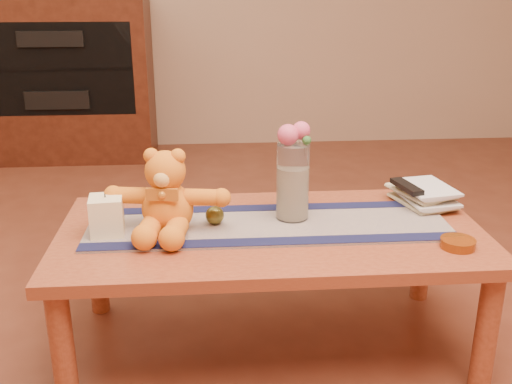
{
  "coord_description": "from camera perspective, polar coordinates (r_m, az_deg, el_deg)",
  "views": [
    {
      "loc": [
        -0.19,
        -1.82,
        1.24
      ],
      "look_at": [
        -0.05,
        0.0,
        0.58
      ],
      "focal_mm": 42.15,
      "sensor_mm": 36.0,
      "label": 1
    }
  ],
  "objects": [
    {
      "name": "book_top",
      "position": [
        2.21,
        14.05,
        0.16
      ],
      "size": [
        0.2,
        0.25,
        0.02
      ],
      "primitive_type": "imported",
      "rotation": [
        0.0,
        0.0,
        0.17
      ],
      "color": "beige",
      "rests_on": "book_upper"
    },
    {
      "name": "persian_runner",
      "position": [
        2.01,
        1.22,
        -3.12
      ],
      "size": [
        1.2,
        0.36,
        0.01
      ],
      "primitive_type": "cube",
      "rotation": [
        0.0,
        0.0,
        -0.0
      ],
      "color": "#1E1C4F",
      "rests_on": "coffee_table_top"
    },
    {
      "name": "glass_vase",
      "position": [
        2.02,
        3.5,
        0.98
      ],
      "size": [
        0.11,
        0.11,
        0.26
      ],
      "primitive_type": "cylinder",
      "color": "silver",
      "rests_on": "persian_runner"
    },
    {
      "name": "book_lower",
      "position": [
        2.22,
        14.02,
        -0.77
      ],
      "size": [
        0.19,
        0.24,
        0.02
      ],
      "primitive_type": "imported",
      "rotation": [
        0.0,
        0.0,
        0.14
      ],
      "color": "beige",
      "rests_on": "book_bottom"
    },
    {
      "name": "teddy_bear",
      "position": [
        1.95,
        -8.46,
        0.02
      ],
      "size": [
        0.42,
        0.37,
        0.26
      ],
      "primitive_type": null,
      "rotation": [
        0.0,
        0.0,
        -0.15
      ],
      "color": "orange",
      "rests_on": "persian_runner"
    },
    {
      "name": "blue_flower_side",
      "position": [
        1.99,
        2.66,
        5.23
      ],
      "size": [
        0.04,
        0.04,
        0.04
      ],
      "primitive_type": "sphere",
      "color": "#4A62A0",
      "rests_on": "glass_vase"
    },
    {
      "name": "floor",
      "position": [
        2.21,
        1.33,
        -14.25
      ],
      "size": [
        5.5,
        5.5,
        0.0
      ],
      "primitive_type": "plane",
      "color": "#552618",
      "rests_on": "ground"
    },
    {
      "name": "stereo_upper",
      "position": [
        4.31,
        -18.54,
        13.77
      ],
      "size": [
        0.42,
        0.28,
        0.1
      ],
      "primitive_type": "cube",
      "color": "black",
      "rests_on": "media_cabinet"
    },
    {
      "name": "cabinet_cavity",
      "position": [
        4.23,
        -18.57,
        10.96
      ],
      "size": [
        1.02,
        0.03,
        0.61
      ],
      "primitive_type": "cube",
      "color": "black",
      "rests_on": "media_cabinet"
    },
    {
      "name": "table_leg_br",
      "position": [
        2.49,
        15.54,
        -5.44
      ],
      "size": [
        0.07,
        0.07,
        0.41
      ],
      "primitive_type": "cylinder",
      "color": "maroon",
      "rests_on": "floor"
    },
    {
      "name": "media_cabinet",
      "position": [
        4.47,
        -17.73,
        10.04
      ],
      "size": [
        1.2,
        0.5,
        1.1
      ],
      "primitive_type": "cube",
      "color": "black",
      "rests_on": "floor"
    },
    {
      "name": "tv_remote",
      "position": [
        2.2,
        14.1,
        0.52
      ],
      "size": [
        0.08,
        0.17,
        0.02
      ],
      "primitive_type": "cube",
      "rotation": [
        0.0,
        0.0,
        0.23
      ],
      "color": "black",
      "rests_on": "book_top"
    },
    {
      "name": "amber_dish",
      "position": [
        1.95,
        18.61,
        -4.64
      ],
      "size": [
        0.14,
        0.14,
        0.03
      ],
      "primitive_type": "cylinder",
      "rotation": [
        0.0,
        0.0,
        -0.32
      ],
      "color": "#BF5914",
      "rests_on": "coffee_table_top"
    },
    {
      "name": "book_upper",
      "position": [
        2.22,
        13.72,
        -0.28
      ],
      "size": [
        0.23,
        0.26,
        0.02
      ],
      "primitive_type": "imported",
      "rotation": [
        0.0,
        0.0,
        0.33
      ],
      "color": "beige",
      "rests_on": "book_lower"
    },
    {
      "name": "leaf_sprig",
      "position": [
        1.96,
        4.83,
        4.91
      ],
      "size": [
        0.03,
        0.03,
        0.03
      ],
      "primitive_type": "sphere",
      "color": "#33662D",
      "rests_on": "glass_vase"
    },
    {
      "name": "stereo_lower",
      "position": [
        4.36,
        -17.97,
        8.61
      ],
      "size": [
        0.42,
        0.28,
        0.12
      ],
      "primitive_type": "cube",
      "color": "black",
      "rests_on": "media_cabinet"
    },
    {
      "name": "bronze_ball",
      "position": [
        2.0,
        -3.93,
        -2.22
      ],
      "size": [
        0.07,
        0.07,
        0.06
      ],
      "primitive_type": "sphere",
      "rotation": [
        0.0,
        0.0,
        0.16
      ],
      "color": "#524D1B",
      "rests_on": "persian_runner"
    },
    {
      "name": "table_leg_fr",
      "position": [
        2.03,
        21.03,
        -12.32
      ],
      "size": [
        0.07,
        0.07,
        0.41
      ],
      "primitive_type": "cylinder",
      "color": "maroon",
      "rests_on": "floor"
    },
    {
      "name": "rose_left",
      "position": [
        1.96,
        3.06,
        5.44
      ],
      "size": [
        0.07,
        0.07,
        0.07
      ],
      "primitive_type": "sphere",
      "color": "#CF496C",
      "rests_on": "glass_vase"
    },
    {
      "name": "rose_right",
      "position": [
        1.98,
        4.31,
        5.85
      ],
      "size": [
        0.06,
        0.06,
        0.06
      ],
      "primitive_type": "sphere",
      "color": "#CF496C",
      "rests_on": "glass_vase"
    },
    {
      "name": "runner_border_far",
      "position": [
        2.14,
        0.85,
        -1.49
      ],
      "size": [
        1.2,
        0.07,
        0.0
      ],
      "primitive_type": "cube",
      "rotation": [
        0.0,
        0.0,
        -0.0
      ],
      "color": "#121537",
      "rests_on": "persian_runner"
    },
    {
      "name": "pillar_candle",
      "position": [
        1.97,
        -13.98,
        -2.17
      ],
      "size": [
        0.11,
        0.11,
        0.12
      ],
      "primitive_type": "cube",
      "rotation": [
        0.0,
        0.0,
        0.1
      ],
      "color": "#FDF0BA",
      "rests_on": "persian_runner"
    },
    {
      "name": "coffee_table_top",
      "position": [
        2.0,
        1.43,
        -4.0
      ],
      "size": [
        1.4,
        0.7,
        0.04
      ],
      "primitive_type": "cube",
      "color": "maroon",
      "rests_on": "floor"
    },
    {
      "name": "table_leg_bl",
      "position": [
        2.39,
        -14.89,
        -6.49
      ],
      "size": [
        0.07,
        0.07,
        0.41
      ],
      "primitive_type": "cylinder",
      "color": "maroon",
      "rests_on": "floor"
    },
    {
      "name": "blue_flower_back",
      "position": [
        2.01,
        3.75,
        5.58
      ],
      "size": [
        0.04,
        0.04,
        0.04
      ],
      "primitive_type": "sphere",
      "color": "#4A62A0",
      "rests_on": "glass_vase"
    },
    {
      "name": "table_leg_fl",
      "position": [
        1.9,
        -17.87,
        -14.2
      ],
      "size": [
        0.07,
        0.07,
        0.41
      ],
      "primitive_type": "cylinder",
      "color": "maroon",
      "rests_on": "floor"
    },
    {
      "name": "cabinet_shelf",
      "position": [
        4.31,
        -18.31,
        11.13
      ],
      "size": [
        1.02,
        0.2,
        0.02
      ],
      "primitive_type": "cube",
      "color": "black",
      "rests_on": "media_cabinet"
    },
    {
      "name": "book_bottom",
      "position": [
        2.23,
        13.81,
        -1.21
      ],
      "size": [
        0.22,
        0.26,
        0.02
      ],
      "primitive_type": "imported",
      "rotation": [
        0.0,
        0.0,
        0.28
      ],
      "color": "beige",
      "rests_on": "coffee_table_top"
    },
    {
      "name": "potpourri_fill",
      "position": [
        2.03,
        3.48,
        -0.06
      ],
      "size": [
        0.09,
        0.09,
        0.18
      ],
      "primitive_type": "cylinder",
      "color": "beige",
      "rests_on": "glass_vase"
    },
    {
      "name": "runner_border_near",
      "position": [
        1.88,
        1.63,
        -4.7
      ],
      "size": [
        1.2,
        0.07,
        0.0
      ],
      "primitive_type": "cube",
      "rotation": [
        0.0,
        0.0,
        -0.0
      ],
      "color": "#121537",
      "rests_on": "persian_runner"
    },
    {
      "name": "candle_wick",
      "position": [
        1.95,
        -14.14,
        -0.32
      ],
      "size": [
        0.0,
        0.0,
        0.01
      ],
      "primitive_type": "cylinder",
      "rotation": [
        0.0,
        0.0,
        0.1
      ],
      "color": "black",
      "rests_on": "pillar_candle"
    }
  ]
}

